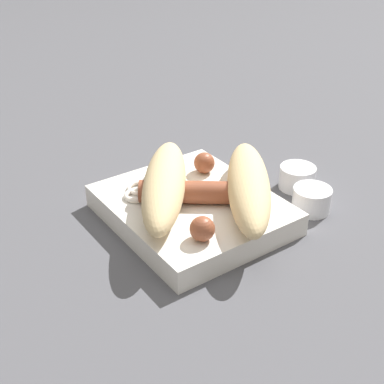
{
  "coord_description": "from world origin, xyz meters",
  "views": [
    {
      "loc": [
        -0.43,
        0.3,
        0.35
      ],
      "look_at": [
        0.0,
        0.0,
        0.04
      ],
      "focal_mm": 50.0,
      "sensor_mm": 36.0,
      "label": 1
    }
  ],
  "objects_px": {
    "food_tray": "(192,210)",
    "bread_roll": "(206,185)",
    "condiment_cup_far": "(297,179)",
    "condiment_cup_near": "(311,201)",
    "sausage": "(203,192)"
  },
  "relations": [
    {
      "from": "food_tray",
      "to": "bread_roll",
      "type": "bearing_deg",
      "value": -143.29
    },
    {
      "from": "food_tray",
      "to": "condiment_cup_far",
      "type": "height_order",
      "value": "condiment_cup_far"
    },
    {
      "from": "food_tray",
      "to": "condiment_cup_near",
      "type": "distance_m",
      "value": 0.14
    },
    {
      "from": "sausage",
      "to": "condiment_cup_far",
      "type": "bearing_deg",
      "value": -91.45
    },
    {
      "from": "condiment_cup_near",
      "to": "condiment_cup_far",
      "type": "height_order",
      "value": "same"
    },
    {
      "from": "condiment_cup_far",
      "to": "sausage",
      "type": "bearing_deg",
      "value": 88.55
    },
    {
      "from": "food_tray",
      "to": "condiment_cup_near",
      "type": "height_order",
      "value": "condiment_cup_near"
    },
    {
      "from": "condiment_cup_far",
      "to": "food_tray",
      "type": "bearing_deg",
      "value": 84.02
    },
    {
      "from": "food_tray",
      "to": "bread_roll",
      "type": "relative_size",
      "value": 0.82
    },
    {
      "from": "sausage",
      "to": "bread_roll",
      "type": "bearing_deg",
      "value": -110.84
    },
    {
      "from": "food_tray",
      "to": "sausage",
      "type": "relative_size",
      "value": 1.42
    },
    {
      "from": "sausage",
      "to": "condiment_cup_far",
      "type": "relative_size",
      "value": 3.08
    },
    {
      "from": "bread_roll",
      "to": "condiment_cup_far",
      "type": "xyz_separation_m",
      "value": [
        -0.0,
        -0.14,
        -0.04
      ]
    },
    {
      "from": "bread_roll",
      "to": "sausage",
      "type": "xyz_separation_m",
      "value": [
        0.0,
        0.0,
        -0.01
      ]
    },
    {
      "from": "bread_roll",
      "to": "sausage",
      "type": "height_order",
      "value": "bread_roll"
    }
  ]
}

